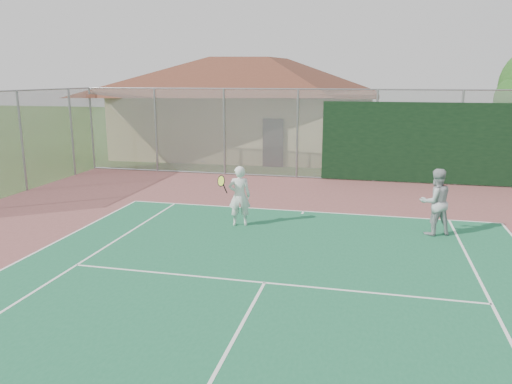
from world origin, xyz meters
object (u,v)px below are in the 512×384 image
bleachers (187,149)px  player_white_front (239,196)px  player_grey_back (435,203)px  clubhouse (250,96)px

bleachers → player_white_front: size_ratio=1.90×
player_white_front → player_grey_back: size_ratio=0.96×
clubhouse → player_white_front: size_ratio=8.51×
bleachers → player_grey_back: size_ratio=1.82×
clubhouse → player_grey_back: 15.40m
clubhouse → bleachers: bearing=-131.0°
bleachers → clubhouse: bearing=68.2°
clubhouse → player_grey_back: size_ratio=8.15×
bleachers → player_white_front: player_white_front is taller
clubhouse → player_grey_back: bearing=-60.2°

